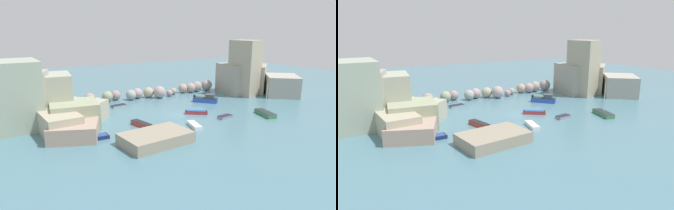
% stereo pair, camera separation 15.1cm
% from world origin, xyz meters
% --- Properties ---
extents(cove_water, '(160.00, 160.00, 0.00)m').
position_xyz_m(cove_water, '(0.00, 0.00, 0.00)').
color(cove_water, slate).
rests_on(cove_water, ground).
extents(cliff_headland_left, '(23.02, 25.81, 10.47)m').
position_xyz_m(cliff_headland_left, '(-23.40, 6.44, 3.52)').
color(cliff_headland_left, '#9CA282').
rests_on(cliff_headland_left, ground).
extents(cliff_headland_right, '(18.43, 22.36, 12.46)m').
position_xyz_m(cliff_headland_right, '(25.81, 7.50, 3.58)').
color(cliff_headland_right, '#AAA598').
rests_on(cliff_headland_right, ground).
extents(rock_breakwater, '(35.17, 5.51, 2.66)m').
position_xyz_m(rock_breakwater, '(2.90, 15.31, 1.16)').
color(rock_breakwater, '#969990').
rests_on(rock_breakwater, ground).
extents(stone_dock, '(9.65, 6.67, 1.54)m').
position_xyz_m(stone_dock, '(-10.23, -10.13, 0.77)').
color(stone_dock, gray).
rests_on(stone_dock, ground).
extents(moored_boat_0, '(3.16, 1.68, 0.42)m').
position_xyz_m(moored_boat_0, '(-7.06, 11.00, 0.21)').
color(moored_boat_0, gray).
rests_on(moored_boat_0, cove_water).
extents(moored_boat_1, '(3.19, 1.64, 0.53)m').
position_xyz_m(moored_boat_1, '(-16.46, -4.38, 0.28)').
color(moored_boat_1, navy).
rests_on(moored_boat_1, cove_water).
extents(moored_boat_2, '(1.99, 4.34, 0.70)m').
position_xyz_m(moored_boat_2, '(-8.64, -2.43, 0.35)').
color(moored_boat_2, '#C23A30').
rests_on(moored_boat_2, cove_water).
extents(moored_boat_3, '(4.70, 4.95, 1.75)m').
position_xyz_m(moored_boat_3, '(10.16, 5.22, 0.65)').
color(moored_boat_3, blue).
rests_on(moored_boat_3, cove_water).
extents(moored_boat_4, '(2.10, 3.93, 0.58)m').
position_xyz_m(moored_boat_4, '(-1.67, -7.04, 0.29)').
color(moored_boat_4, white).
rests_on(moored_boat_4, cove_water).
extents(moored_boat_5, '(2.92, 5.03, 5.89)m').
position_xyz_m(moored_boat_5, '(13.00, -8.12, 0.39)').
color(moored_boat_5, '#417A4F').
rests_on(moored_boat_5, cove_water).
extents(moored_boat_6, '(3.98, 3.40, 0.60)m').
position_xyz_m(moored_boat_6, '(3.05, -1.05, 0.31)').
color(moored_boat_6, '#C63539').
rests_on(moored_boat_6, cove_water).
extents(moored_boat_7, '(3.58, 3.98, 0.62)m').
position_xyz_m(moored_boat_7, '(-13.02, 7.38, 0.32)').
color(moored_boat_7, '#327A47').
rests_on(moored_boat_7, cove_water).
extents(moored_boat_8, '(2.76, 1.48, 0.51)m').
position_xyz_m(moored_boat_8, '(5.76, -5.76, 0.26)').
color(moored_boat_8, gray).
rests_on(moored_boat_8, cove_water).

